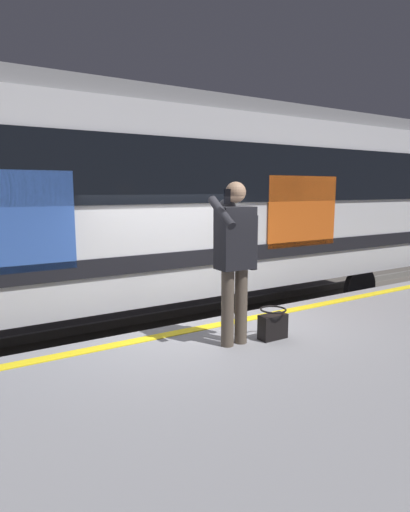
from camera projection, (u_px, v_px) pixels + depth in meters
ground_plane at (195, 384)px, 5.67m from camera, size 25.08×25.08×0.00m
platform at (324, 436)px, 3.72m from camera, size 16.72×4.49×0.87m
safety_line at (207, 327)px, 5.29m from camera, size 16.39×0.16×0.01m
track_rail_near at (152, 346)px, 6.81m from camera, size 21.74×0.08×0.16m
track_rail_far at (120, 323)px, 8.02m from camera, size 21.74×0.08×0.16m
train_carriage at (143, 197)px, 7.15m from camera, size 13.08×2.86×3.80m
passenger at (235, 250)px, 4.56m from camera, size 0.57×0.55×1.78m
handbag at (273, 325)px, 4.86m from camera, size 0.33×0.30×0.35m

